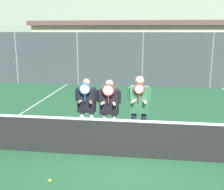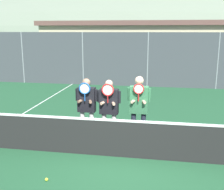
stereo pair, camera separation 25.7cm
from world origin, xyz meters
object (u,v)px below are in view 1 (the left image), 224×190
at_px(player_center_right, 139,105).
at_px(car_far_left, 41,63).
at_px(car_left_of_center, 116,65).
at_px(car_center, 200,65).
at_px(player_center_left, 109,106).
at_px(tennis_ball_on_court, 50,181).
at_px(player_leftmost, 87,104).

height_order(player_center_right, car_far_left, player_center_right).
bearing_deg(car_left_of_center, player_center_right, -79.67).
xyz_separation_m(car_far_left, car_center, (10.53, -0.25, 0.05)).
height_order(player_center_left, tennis_ball_on_court, player_center_left).
relative_size(player_center_left, tennis_ball_on_court, 25.98).
relative_size(player_center_left, car_center, 0.40).
distance_m(player_leftmost, player_center_left, 0.65).
relative_size(player_leftmost, car_far_left, 0.42).
distance_m(player_leftmost, tennis_ball_on_court, 2.50).
height_order(player_center_left, car_far_left, player_center_left).
relative_size(player_center_left, car_left_of_center, 0.39).
relative_size(player_center_right, car_left_of_center, 0.42).
distance_m(player_center_left, car_center, 11.76).
distance_m(car_far_left, car_left_of_center, 5.23).
bearing_deg(tennis_ball_on_court, player_center_right, 52.12).
height_order(player_leftmost, tennis_ball_on_court, player_leftmost).
distance_m(player_center_right, car_left_of_center, 11.01).
bearing_deg(player_center_left, car_center, 69.44).
relative_size(car_far_left, car_center, 0.96).
distance_m(player_center_right, tennis_ball_on_court, 2.98).
bearing_deg(car_left_of_center, player_center_left, -83.78).
height_order(car_far_left, car_center, car_center).
xyz_separation_m(car_left_of_center, car_center, (5.31, 0.16, 0.06)).
xyz_separation_m(player_leftmost, car_far_left, (-5.76, 11.16, -0.19)).
relative_size(player_center_right, car_far_left, 0.45).
xyz_separation_m(player_center_left, car_center, (4.13, 11.01, -0.13)).
bearing_deg(car_far_left, car_left_of_center, -4.48).
xyz_separation_m(car_left_of_center, tennis_ball_on_court, (0.27, -13.02, -0.83)).
height_order(player_center_left, car_center, car_center).
bearing_deg(car_left_of_center, car_center, 1.75).
bearing_deg(player_center_left, player_center_right, 1.33).
bearing_deg(tennis_ball_on_court, car_left_of_center, 91.18).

